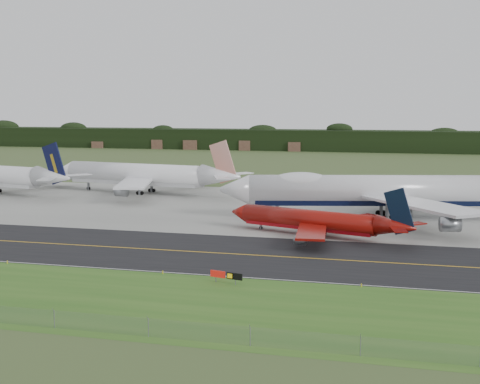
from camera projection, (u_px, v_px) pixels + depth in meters
name	position (u px, v px, depth m)	size (l,w,h in m)	color
ground	(217.00, 248.00, 124.18)	(600.00, 600.00, 0.00)	#3B4922
grass_verge	(144.00, 301.00, 90.56)	(400.00, 30.00, 0.01)	#2A5719
taxiway	(210.00, 253.00, 120.33)	(400.00, 32.00, 0.02)	black
apron	(272.00, 208.00, 173.16)	(400.00, 78.00, 0.01)	gray
taxiway_centreline	(210.00, 252.00, 120.33)	(400.00, 0.40, 0.00)	gold
taxiway_edge_line	(182.00, 273.00, 105.45)	(400.00, 0.25, 0.00)	silver
perimeter_fence	(100.00, 323.00, 77.94)	(320.00, 0.10, 320.00)	slate
horizon_treeline	(350.00, 142.00, 386.40)	(700.00, 25.00, 12.00)	black
jet_ba_747	(378.00, 191.00, 156.26)	(75.64, 61.58, 19.19)	silver
jet_red_737	(318.00, 221.00, 135.12)	(40.18, 31.87, 11.14)	maroon
jet_star_tail	(145.00, 175.00, 200.40)	(63.05, 52.22, 16.64)	white
taxiway_sign	(226.00, 275.00, 99.30)	(5.25, 1.45, 1.78)	slate
edge_marker_left	(7.00, 262.00, 112.01)	(0.16, 0.16, 0.50)	yellow
edge_marker_center	(163.00, 272.00, 105.15)	(0.16, 0.16, 0.50)	yellow
edge_marker_right	(361.00, 285.00, 97.51)	(0.16, 0.16, 0.50)	yellow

